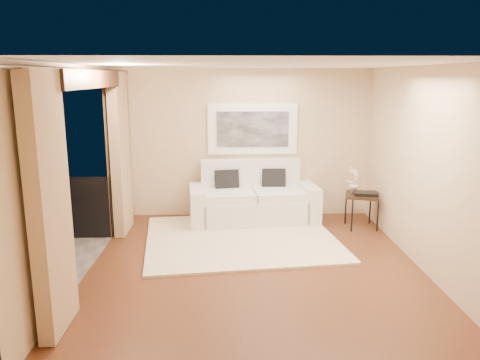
{
  "coord_description": "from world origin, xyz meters",
  "views": [
    {
      "loc": [
        -0.36,
        -6.01,
        2.55
      ],
      "look_at": [
        -0.18,
        0.77,
        1.05
      ],
      "focal_mm": 35.0,
      "sensor_mm": 36.0,
      "label": 1
    }
  ],
  "objects_px": {
    "orchid": "(354,179)",
    "ice_bucket": "(28,215)",
    "side_table": "(362,197)",
    "bistro_table": "(40,230)",
    "balcony_chair_far": "(6,218)",
    "sofa": "(253,200)"
  },
  "relations": [
    {
      "from": "orchid",
      "to": "ice_bucket",
      "type": "height_order",
      "value": "orchid"
    },
    {
      "from": "side_table",
      "to": "orchid",
      "type": "relative_size",
      "value": 1.44
    },
    {
      "from": "side_table",
      "to": "bistro_table",
      "type": "relative_size",
      "value": 0.99
    },
    {
      "from": "orchid",
      "to": "balcony_chair_far",
      "type": "xyz_separation_m",
      "value": [
        -5.47,
        -1.06,
        -0.32
      ]
    },
    {
      "from": "bistro_table",
      "to": "balcony_chair_far",
      "type": "distance_m",
      "value": 1.22
    },
    {
      "from": "sofa",
      "to": "bistro_table",
      "type": "bearing_deg",
      "value": -148.35
    },
    {
      "from": "balcony_chair_far",
      "to": "ice_bucket",
      "type": "height_order",
      "value": "ice_bucket"
    },
    {
      "from": "balcony_chair_far",
      "to": "orchid",
      "type": "bearing_deg",
      "value": 176.77
    },
    {
      "from": "orchid",
      "to": "ice_bucket",
      "type": "distance_m",
      "value": 5.14
    },
    {
      "from": "side_table",
      "to": "bistro_table",
      "type": "bearing_deg",
      "value": -159.23
    },
    {
      "from": "side_table",
      "to": "balcony_chair_far",
      "type": "height_order",
      "value": "balcony_chair_far"
    },
    {
      "from": "side_table",
      "to": "balcony_chair_far",
      "type": "relative_size",
      "value": 0.76
    },
    {
      "from": "sofa",
      "to": "side_table",
      "type": "relative_size",
      "value": 3.5
    },
    {
      "from": "side_table",
      "to": "orchid",
      "type": "height_order",
      "value": "orchid"
    },
    {
      "from": "bistro_table",
      "to": "ice_bucket",
      "type": "height_order",
      "value": "ice_bucket"
    },
    {
      "from": "balcony_chair_far",
      "to": "ice_bucket",
      "type": "distance_m",
      "value": 1.05
    },
    {
      "from": "bistro_table",
      "to": "ice_bucket",
      "type": "bearing_deg",
      "value": 148.35
    },
    {
      "from": "orchid",
      "to": "bistro_table",
      "type": "xyz_separation_m",
      "value": [
        -4.62,
        -1.93,
        -0.23
      ]
    },
    {
      "from": "side_table",
      "to": "ice_bucket",
      "type": "height_order",
      "value": "ice_bucket"
    },
    {
      "from": "ice_bucket",
      "to": "orchid",
      "type": "bearing_deg",
      "value": 20.74
    },
    {
      "from": "sofa",
      "to": "ice_bucket",
      "type": "height_order",
      "value": "sofa"
    },
    {
      "from": "orchid",
      "to": "ice_bucket",
      "type": "xyz_separation_m",
      "value": [
        -4.8,
        -1.82,
        -0.05
      ]
    }
  ]
}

